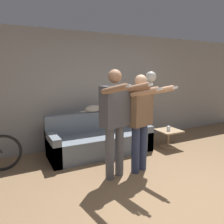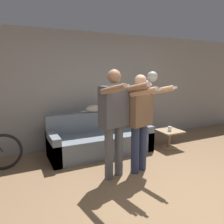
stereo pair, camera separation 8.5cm
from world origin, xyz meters
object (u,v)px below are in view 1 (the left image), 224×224
at_px(person_right, 141,117).
at_px(floor_lamp, 148,85).
at_px(side_table, 168,135).
at_px(cat, 94,108).
at_px(person_left, 115,116).
at_px(couch, 100,141).
at_px(cup, 169,128).

height_order(person_right, floor_lamp, floor_lamp).
relative_size(person_right, side_table, 3.29).
distance_m(cat, floor_lamp, 1.44).
relative_size(person_left, floor_lamp, 1.02).
xyz_separation_m(cat, side_table, (1.56, -0.67, -0.63)).
xyz_separation_m(person_right, side_table, (1.28, 0.73, -0.68)).
relative_size(couch, cat, 4.12).
bearing_deg(person_right, person_left, 163.76).
distance_m(person_left, person_right, 0.49).
distance_m(couch, person_right, 1.34).
xyz_separation_m(person_left, side_table, (1.77, 0.73, -0.74)).
height_order(floor_lamp, cup, floor_lamp).
bearing_deg(side_table, person_left, -157.49).
height_order(side_table, cup, cup).
distance_m(person_right, floor_lamp, 1.75).
height_order(person_left, cup, person_left).
xyz_separation_m(person_left, person_right, (0.48, -0.00, -0.06)).
relative_size(couch, side_table, 4.24).
distance_m(person_right, cat, 1.43).
bearing_deg(cat, floor_lamp, -3.95).
height_order(person_left, cat, person_left).
bearing_deg(cup, side_table, 49.91).
xyz_separation_m(floor_lamp, side_table, (0.20, -0.58, -1.10)).
bearing_deg(floor_lamp, person_left, -140.08).
bearing_deg(couch, cat, 91.79).
xyz_separation_m(couch, floor_lamp, (1.35, 0.20, 1.12)).
distance_m(couch, cup, 1.58).
height_order(cat, cup, cat).
bearing_deg(cat, side_table, -23.35).
relative_size(person_left, side_table, 3.45).
height_order(couch, person_right, person_right).
bearing_deg(floor_lamp, person_right, -129.50).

